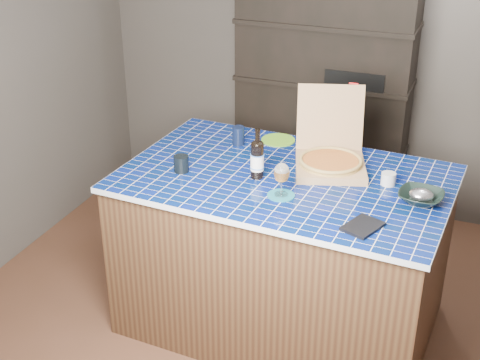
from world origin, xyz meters
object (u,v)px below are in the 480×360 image
at_px(mead_bottle, 257,159).
at_px(dvd_case, 363,226).
at_px(bowl, 421,197).
at_px(kitchen_island, 283,251).
at_px(wine_glass, 282,174).
at_px(pizza_box, 330,159).

distance_m(mead_bottle, dvd_case, 0.71).
relative_size(mead_bottle, bowl, 1.26).
bearing_deg(kitchen_island, wine_glass, -74.38).
height_order(kitchen_island, dvd_case, dvd_case).
bearing_deg(pizza_box, bowl, -40.00).
bearing_deg(bowl, pizza_box, 157.44).
height_order(pizza_box, bowl, pizza_box).
bearing_deg(wine_glass, pizza_box, 69.83).
relative_size(kitchen_island, wine_glass, 10.22).
distance_m(mead_bottle, wine_glass, 0.24).
bearing_deg(kitchen_island, pizza_box, 45.53).
xyz_separation_m(pizza_box, bowl, (0.51, -0.21, -0.03)).
xyz_separation_m(pizza_box, dvd_case, (0.30, -0.56, -0.05)).
relative_size(pizza_box, mead_bottle, 1.96).
bearing_deg(pizza_box, mead_bottle, -161.02).
relative_size(kitchen_island, dvd_case, 9.50).
relative_size(wine_glass, dvd_case, 0.93).
bearing_deg(wine_glass, dvd_case, -20.09).
xyz_separation_m(pizza_box, wine_glass, (-0.15, -0.40, 0.07)).
xyz_separation_m(kitchen_island, dvd_case, (0.49, -0.39, 0.48)).
height_order(mead_bottle, wine_glass, mead_bottle).
distance_m(wine_glass, dvd_case, 0.49).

